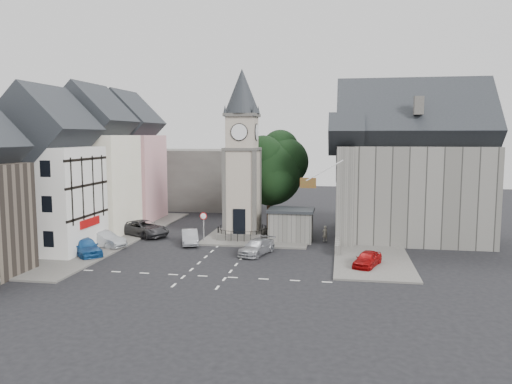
% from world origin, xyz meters
% --- Properties ---
extents(ground, '(120.00, 120.00, 0.00)m').
position_xyz_m(ground, '(0.00, 0.00, 0.00)').
color(ground, black).
rests_on(ground, ground).
extents(pavement_west, '(6.00, 30.00, 0.14)m').
position_xyz_m(pavement_west, '(-12.50, 6.00, 0.07)').
color(pavement_west, '#595651').
rests_on(pavement_west, ground).
extents(pavement_east, '(6.00, 26.00, 0.14)m').
position_xyz_m(pavement_east, '(12.00, 8.00, 0.07)').
color(pavement_east, '#595651').
rests_on(pavement_east, ground).
extents(central_island, '(10.00, 8.00, 0.16)m').
position_xyz_m(central_island, '(1.50, 8.00, 0.08)').
color(central_island, '#595651').
rests_on(central_island, ground).
extents(road_markings, '(20.00, 8.00, 0.01)m').
position_xyz_m(road_markings, '(0.00, -5.50, 0.01)').
color(road_markings, silver).
rests_on(road_markings, ground).
extents(clock_tower, '(4.86, 4.86, 16.25)m').
position_xyz_m(clock_tower, '(0.00, 7.99, 8.12)').
color(clock_tower, '#4C4944').
rests_on(clock_tower, ground).
extents(stone_shelter, '(4.30, 3.30, 3.08)m').
position_xyz_m(stone_shelter, '(4.80, 7.50, 1.55)').
color(stone_shelter, '#64625C').
rests_on(stone_shelter, ground).
extents(town_tree, '(7.20, 7.20, 10.80)m').
position_xyz_m(town_tree, '(2.00, 13.00, 6.97)').
color(town_tree, black).
rests_on(town_tree, ground).
extents(warning_sign_post, '(0.70, 0.19, 2.85)m').
position_xyz_m(warning_sign_post, '(-3.20, 5.43, 2.03)').
color(warning_sign_post, black).
rests_on(warning_sign_post, ground).
extents(terrace_pink, '(8.10, 7.60, 12.80)m').
position_xyz_m(terrace_pink, '(-15.50, 16.00, 6.58)').
color(terrace_pink, pink).
rests_on(terrace_pink, ground).
extents(terrace_cream, '(8.10, 7.60, 12.80)m').
position_xyz_m(terrace_cream, '(-15.50, 8.00, 6.58)').
color(terrace_cream, '#EEE8C7').
rests_on(terrace_cream, ground).
extents(terrace_tudor, '(8.10, 7.60, 12.00)m').
position_xyz_m(terrace_tudor, '(-15.50, 0.00, 6.19)').
color(terrace_tudor, silver).
rests_on(terrace_tudor, ground).
extents(backdrop_west, '(20.00, 10.00, 8.00)m').
position_xyz_m(backdrop_west, '(-12.00, 28.00, 4.00)').
color(backdrop_west, '#4C4944').
rests_on(backdrop_west, ground).
extents(east_building, '(14.40, 11.40, 12.60)m').
position_xyz_m(east_building, '(15.59, 11.00, 6.26)').
color(east_building, '#64625C').
rests_on(east_building, ground).
extents(east_boundary_wall, '(0.40, 16.00, 0.90)m').
position_xyz_m(east_boundary_wall, '(9.20, 10.00, 0.45)').
color(east_boundary_wall, '#64625C').
rests_on(east_boundary_wall, ground).
extents(flagpole, '(3.68, 0.10, 2.74)m').
position_xyz_m(flagpole, '(8.00, 4.00, 7.00)').
color(flagpole, white).
rests_on(flagpole, ground).
extents(car_west_blue, '(4.48, 4.42, 1.53)m').
position_xyz_m(car_west_blue, '(-11.50, -1.28, 0.76)').
color(car_west_blue, '#194C8A').
rests_on(car_west_blue, ground).
extents(car_west_silver, '(4.68, 2.90, 1.46)m').
position_xyz_m(car_west_silver, '(-11.50, 1.88, 0.73)').
color(car_west_silver, '#999DA0').
rests_on(car_west_silver, ground).
extents(car_west_grey, '(6.21, 4.93, 1.57)m').
position_xyz_m(car_west_grey, '(-9.85, 7.22, 0.78)').
color(car_west_grey, '#2B2B2D').
rests_on(car_west_grey, ground).
extents(car_island_silver, '(2.75, 4.35, 1.35)m').
position_xyz_m(car_island_silver, '(-4.26, 4.50, 0.68)').
color(car_island_silver, '#96989E').
rests_on(car_island_silver, ground).
extents(car_island_east, '(3.03, 4.69, 1.26)m').
position_xyz_m(car_island_east, '(2.50, 1.64, 0.63)').
color(car_island_east, '#A1A3A9').
rests_on(car_island_east, ground).
extents(car_east_red, '(2.65, 3.92, 1.24)m').
position_xyz_m(car_east_red, '(11.50, -1.02, 0.62)').
color(car_east_red, '#990809').
rests_on(car_east_red, ground).
extents(pedestrian, '(0.65, 0.60, 1.48)m').
position_xyz_m(pedestrian, '(8.00, 7.89, 0.74)').
color(pedestrian, '#B0A792').
rests_on(pedestrian, ground).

